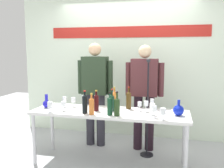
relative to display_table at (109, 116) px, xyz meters
The scene contains 28 objects.
ground_plane 0.71m from the display_table, ahead, with size 10.00×10.00×0.00m, color #ACB0B2.
back_wall 1.54m from the display_table, 90.00° to the left, with size 4.17×0.11×3.00m.
display_table is the anchor object (origin of this frame).
decanter_blue_left 0.96m from the display_table, behind, with size 0.11×0.11×0.20m.
decanter_blue_right 0.94m from the display_table, ahead, with size 0.14×0.14×0.21m.
presenter_left 0.81m from the display_table, 122.66° to the left, with size 0.61×0.22×1.73m.
presenter_right 0.81m from the display_table, 57.34° to the left, with size 0.61×0.22×1.70m.
wine_bottle_0 0.37m from the display_table, 41.76° to the left, with size 0.07×0.07×0.32m.
wine_bottle_1 0.29m from the display_table, 74.25° to the right, with size 0.07×0.07×0.30m.
wine_bottle_2 0.19m from the display_table, 26.01° to the left, with size 0.07×0.07×0.31m.
wine_bottle_3 0.32m from the display_table, 87.45° to the left, with size 0.07×0.07×0.30m.
wine_bottle_4 0.35m from the display_table, 128.63° to the right, with size 0.07×0.07×0.28m.
wine_bottle_5 0.33m from the display_table, 53.96° to the right, with size 0.07×0.07×0.32m.
wine_bottle_6 0.27m from the display_table, behind, with size 0.07×0.07×0.29m.
wine_bottle_7 0.40m from the display_table, 146.25° to the right, with size 0.07×0.07×0.31m.
wine_glass_left_0 0.74m from the display_table, behind, with size 0.06×0.06×0.16m.
wine_glass_left_1 0.64m from the display_table, 166.03° to the left, with size 0.07×0.07×0.14m.
wine_glass_left_2 0.66m from the display_table, 166.98° to the right, with size 0.07×0.07×0.14m.
wine_glass_left_3 0.83m from the display_table, 162.33° to the right, with size 0.07×0.07×0.15m.
wine_glass_left_4 0.50m from the display_table, 157.67° to the left, with size 0.06×0.06×0.14m.
wine_glass_left_5 0.57m from the display_table, 150.84° to the left, with size 0.06×0.06×0.15m.
wine_glass_right_0 0.80m from the display_table, 19.59° to the right, with size 0.07×0.07×0.15m.
wine_glass_right_1 0.54m from the display_table, ahead, with size 0.06×0.06×0.15m.
wine_glass_right_2 0.62m from the display_table, ahead, with size 0.07×0.07×0.16m.
wine_glass_right_3 0.64m from the display_table, 23.95° to the left, with size 0.06×0.06×0.15m.
wine_glass_right_4 0.68m from the display_table, 16.39° to the right, with size 0.06×0.06×0.16m.
wine_glass_right_5 0.45m from the display_table, 13.78° to the left, with size 0.06×0.06×0.13m.
microphone_stand 0.67m from the display_table, 39.81° to the left, with size 0.20×0.20×1.49m.
Camera 1 is at (0.84, -3.26, 1.62)m, focal length 39.65 mm.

